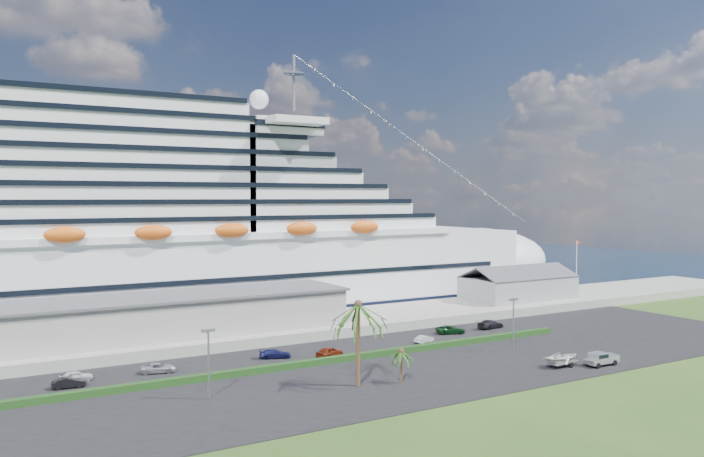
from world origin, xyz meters
TOP-DOWN VIEW (x-y plane):
  - ground at (0.00, 0.00)m, footprint 420.00×420.00m
  - asphalt_lot at (0.00, 11.00)m, footprint 140.00×38.00m
  - wharf at (0.00, 40.00)m, footprint 240.00×20.00m
  - water at (0.00, 130.00)m, footprint 420.00×160.00m
  - cruise_ship at (-21.53, 64.00)m, footprint 191.00×38.00m
  - terminal_building at (-25.00, 40.00)m, footprint 61.00×15.00m
  - port_shed at (52.00, 40.00)m, footprint 24.00×12.31m
  - flagpole at (70.04, 40.00)m, footprint 1.08×0.16m
  - hedge at (-8.00, 16.00)m, footprint 88.00×1.10m
  - lamp_post_left at (-28.00, 8.00)m, footprint 1.60×0.35m
  - lamp_post_right at (20.00, 8.00)m, footprint 1.60×0.35m
  - palm_tall at (-10.00, 4.00)m, footprint 8.82×8.82m
  - palm_short at (-4.50, 2.50)m, footprint 3.53×3.53m
  - parked_car_0 at (-40.25, 23.93)m, footprint 4.21×1.97m
  - parked_car_1 at (-41.50, 21.31)m, footprint 4.16×1.77m
  - parked_car_2 at (-29.91, 23.10)m, footprint 5.06×3.34m
  - parked_car_3 at (-12.95, 22.87)m, footprint 5.01×3.37m
  - parked_car_4 at (-5.71, 19.36)m, footprint 4.89×3.13m
  - parked_car_5 at (12.29, 20.32)m, footprint 3.89×2.18m
  - parked_car_6 at (20.77, 24.08)m, footprint 5.58×3.85m
  - parked_car_7 at (29.88, 24.14)m, footprint 5.64×2.82m
  - pickup_truck at (24.79, -4.45)m, footprint 5.34×2.14m
  - boat_trailer at (19.83, -2.14)m, footprint 6.55×4.46m

SIDE VIEW (x-z plane):
  - ground at x=0.00m, z-range 0.00..0.00m
  - water at x=0.00m, z-range 0.00..0.02m
  - asphalt_lot at x=0.00m, z-range 0.00..0.12m
  - hedge at x=-8.00m, z-range 0.12..1.02m
  - parked_car_5 at x=12.29m, z-range 0.12..1.34m
  - parked_car_2 at x=-29.91m, z-range 0.12..1.41m
  - parked_car_1 at x=-41.50m, z-range 0.12..1.46m
  - parked_car_3 at x=-12.95m, z-range 0.12..1.47m
  - parked_car_0 at x=-40.25m, z-range 0.12..1.51m
  - parked_car_6 at x=20.77m, z-range 0.12..1.54m
  - parked_car_4 at x=-5.71m, z-range 0.12..1.67m
  - wharf at x=0.00m, z-range 0.00..1.80m
  - parked_car_7 at x=29.88m, z-range 0.12..1.69m
  - pickup_truck at x=24.79m, z-range 0.21..2.09m
  - boat_trailer at x=19.83m, z-range 0.42..2.28m
  - palm_short at x=-4.50m, z-range 1.38..5.95m
  - port_shed at x=52.00m, z-range 0.71..8.08m
  - terminal_building at x=-25.00m, z-range 1.86..8.16m
  - lamp_post_left at x=-28.00m, z-range 1.21..9.48m
  - lamp_post_right at x=20.00m, z-range 1.21..9.48m
  - flagpole at x=70.04m, z-range 2.27..14.27m
  - palm_tall at x=-10.00m, z-range 3.64..14.77m
  - cruise_ship at x=-21.53m, z-range -10.31..43.69m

